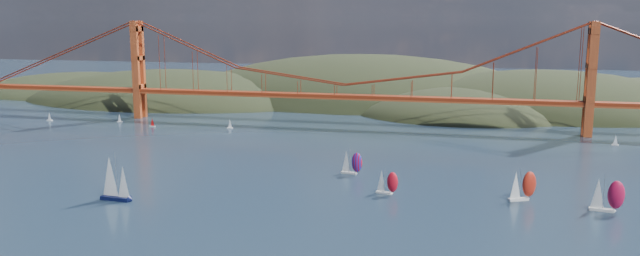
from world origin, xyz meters
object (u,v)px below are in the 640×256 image
object	(u,v)px
racer_1	(522,185)
racer_rwb	(351,162)
sloop_navy	(114,179)
racer_0	(387,182)
racer_2	(607,195)

from	to	relation	value
racer_1	racer_rwb	bearing A→B (deg)	134.12
sloop_navy	racer_rwb	xyz separation A→B (m)	(65.99, 50.61, -2.44)
racer_1	racer_0	bearing A→B (deg)	157.01
racer_1	racer_2	size ratio (longest dim) A/B	0.96
racer_0	racer_1	size ratio (longest dim) A/B	0.81
racer_0	racer_rwb	xyz separation A→B (m)	(-16.20, 23.09, 0.38)
racer_0	racer_rwb	size ratio (longest dim) A/B	0.91
sloop_navy	racer_2	size ratio (longest dim) A/B	1.42
racer_0	racer_2	world-z (taller)	racer_2
racer_0	racer_1	xyz separation A→B (m)	(42.26, 2.72, 0.93)
racer_2	racer_rwb	world-z (taller)	racer_2
sloop_navy	racer_0	size ratio (longest dim) A/B	1.83
racer_2	racer_rwb	size ratio (longest dim) A/B	1.17
racer_rwb	racer_1	bearing A→B (deg)	-8.26
racer_1	racer_rwb	size ratio (longest dim) A/B	1.12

